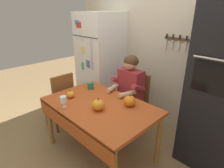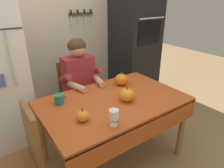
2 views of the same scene
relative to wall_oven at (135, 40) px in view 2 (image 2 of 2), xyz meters
The scene contains 12 objects.
ground_plane 1.79m from the wall_oven, 136.41° to the right, with size 10.00×10.00×0.00m, color #93754C.
back_wall_assembly 1.09m from the wall_oven, 160.68° to the left, with size 3.70×0.13×2.60m.
wall_oven is the anchor object (origin of this frame).
dining_table 1.45m from the wall_oven, 138.69° to the right, with size 1.40×0.90×0.74m.
chair_behind_person 1.23m from the wall_oven, behind, with size 0.40×0.40×0.93m.
seated_person 1.19m from the wall_oven, 163.84° to the right, with size 0.47×0.55×1.25m.
chair_left_side 2.23m from the wall_oven, 154.25° to the right, with size 0.40×0.40×0.93m.
coffee_mug 1.68m from the wall_oven, 156.06° to the right, with size 0.12×0.09×0.09m.
wine_glass 1.82m from the wall_oven, 135.99° to the right, with size 0.08×0.08×0.14m.
pumpkin_large 1.82m from the wall_oven, 144.26° to the right, with size 0.10×0.10×0.12m.
pumpkin_medium 1.05m from the wall_oven, 139.04° to the right, with size 0.15×0.15×0.15m.
pumpkin_small 1.40m from the wall_oven, 133.93° to the right, with size 0.15×0.15×0.15m.
Camera 2 is at (-1.01, -1.31, 1.68)m, focal length 31.98 mm.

